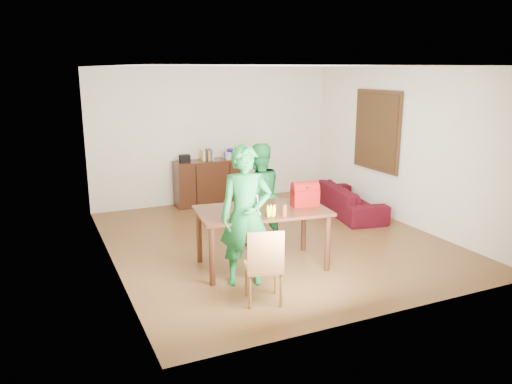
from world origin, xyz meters
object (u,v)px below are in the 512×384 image
laptop (249,210)px  sofa (350,200)px  person_far (258,195)px  table (262,217)px  chair (263,281)px  red_bag (305,196)px  bottle (285,210)px  person_near (246,216)px

laptop → sofa: 3.36m
person_far → sofa: (2.27, 0.84, -0.53)m
table → person_far: bearing=75.6°
table → sofa: (2.58, 1.64, -0.44)m
chair → table: bearing=82.0°
laptop → red_bag: size_ratio=0.92×
red_bag → sofa: red_bag is taller
chair → bottle: 1.04m
sofa → bottle: bearing=140.4°
person_near → chair: bearing=-76.2°
bottle → laptop: bearing=138.9°
red_bag → table: bearing=-176.8°
laptop → sofa: size_ratio=0.18×
chair → person_near: 0.86m
chair → laptop: laptop is taller
table → sofa: table is taller
person_near → red_bag: person_near is taller
red_bag → sofa: bearing=50.8°
table → laptop: laptop is taller
table → chair: (-0.45, -1.00, -0.45)m
laptop → sofa: laptop is taller
table → sofa: size_ratio=1.01×
chair → sofa: chair is taller
chair → person_far: size_ratio=0.58×
laptop → red_bag: red_bag is taller
person_near → person_far: 1.42m
chair → laptop: (0.21, 0.91, 0.59)m
table → person_near: person_near is taller
table → red_bag: bearing=0.3°
bottle → sofa: 3.26m
person_near → red_bag: 1.09m
person_far → chair: bearing=60.7°
bottle → person_far: bearing=81.3°
person_near → person_far: size_ratio=1.12×
red_bag → chair: bearing=-129.3°
chair → sofa: 4.02m
person_far → sofa: size_ratio=0.86×
laptop → chair: bearing=-87.6°
laptop → red_bag: (0.86, 0.02, 0.09)m
sofa → person_near: bearing=134.9°
table → person_near: bearing=-128.6°
table → laptop: (-0.24, -0.09, 0.15)m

